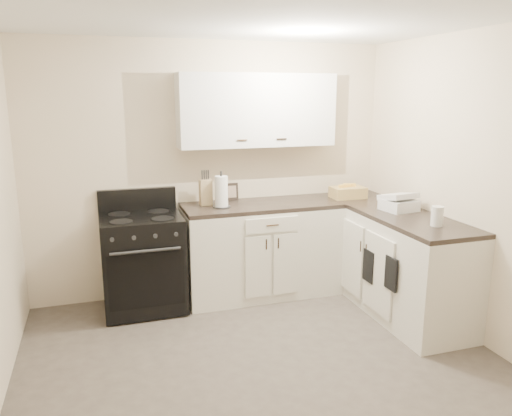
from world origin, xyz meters
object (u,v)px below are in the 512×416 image
object	(u,v)px
stove	(143,263)
wicker_basket	(348,192)
knife_block	(206,192)
paper_towel	(221,192)
countertop_grill	(399,205)

from	to	relation	value
stove	wicker_basket	distance (m)	2.18
knife_block	wicker_basket	distance (m)	1.48
knife_block	paper_towel	xyz separation A→B (m)	(0.12, -0.14, 0.02)
knife_block	wicker_basket	world-z (taller)	knife_block
knife_block	countertop_grill	world-z (taller)	knife_block
knife_block	paper_towel	distance (m)	0.19
knife_block	countertop_grill	distance (m)	1.83
paper_towel	wicker_basket	xyz separation A→B (m)	(1.35, 0.02, -0.09)
wicker_basket	countertop_grill	world-z (taller)	wicker_basket
wicker_basket	countertop_grill	size ratio (longest dim) A/B	1.21
stove	wicker_basket	size ratio (longest dim) A/B	2.61
knife_block	paper_towel	world-z (taller)	paper_towel
knife_block	paper_towel	size ratio (longest dim) A/B	0.84
stove	knife_block	xyz separation A→B (m)	(0.64, 0.14, 0.61)
countertop_grill	paper_towel	bearing A→B (deg)	148.67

